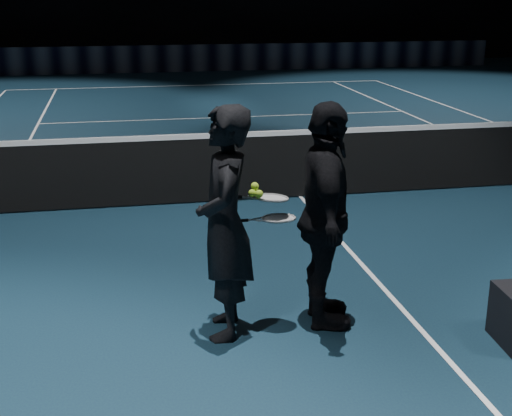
{
  "coord_description": "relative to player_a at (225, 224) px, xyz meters",
  "views": [
    {
      "loc": [
        -2.44,
        -9.21,
        2.81
      ],
      "look_at": [
        -1.38,
        -3.79,
        1.08
      ],
      "focal_mm": 50.0,
      "sensor_mm": 36.0,
      "label": 1
    }
  ],
  "objects": [
    {
      "name": "net_tape",
      "position": [
        1.64,
        3.8,
        -0.05
      ],
      "size": [
        12.8,
        0.03,
        0.07
      ],
      "primitive_type": "cube",
      "color": "white",
      "rests_on": "net_mesh"
    },
    {
      "name": "sponsor_backdrop",
      "position": [
        1.64,
        19.3,
        -0.52
      ],
      "size": [
        22.0,
        0.15,
        0.9
      ],
      "primitive_type": "cube",
      "color": "black",
      "rests_on": "floor"
    },
    {
      "name": "racket_upper",
      "position": [
        0.4,
        0.05,
        0.18
      ],
      "size": [
        0.7,
        0.28,
        0.1
      ],
      "primitive_type": null,
      "rotation": [
        0.0,
        0.1,
        0.09
      ],
      "color": "black",
      "rests_on": "player_b"
    },
    {
      "name": "player_a",
      "position": [
        0.0,
        0.0,
        0.0
      ],
      "size": [
        0.56,
        0.76,
        1.94
      ],
      "primitive_type": "imported",
      "rotation": [
        0.0,
        0.0,
        -1.71
      ],
      "color": "black",
      "rests_on": "floor"
    },
    {
      "name": "floor",
      "position": [
        1.64,
        3.8,
        -0.97
      ],
      "size": [
        36.0,
        36.0,
        0.0
      ],
      "primitive_type": "plane",
      "color": "#0D1E31",
      "rests_on": "ground"
    },
    {
      "name": "player_b",
      "position": [
        0.85,
        0.01,
        0.0
      ],
      "size": [
        0.66,
        1.2,
        1.94
      ],
      "primitive_type": "imported",
      "rotation": [
        0.0,
        0.0,
        1.4
      ],
      "color": "black",
      "rests_on": "floor"
    },
    {
      "name": "tennis_balls",
      "position": [
        0.25,
        0.01,
        0.26
      ],
      "size": [
        0.12,
        0.1,
        0.12
      ],
      "primitive_type": null,
      "color": "#9EC429",
      "rests_on": "racket_upper"
    },
    {
      "name": "court_lines",
      "position": [
        1.64,
        3.8,
        -0.96
      ],
      "size": [
        10.98,
        23.78,
        0.01
      ],
      "primitive_type": null,
      "color": "white",
      "rests_on": "floor"
    },
    {
      "name": "racket_lower",
      "position": [
        0.45,
        0.01,
        0.02
      ],
      "size": [
        0.68,
        0.23,
        0.03
      ],
      "primitive_type": null,
      "rotation": [
        0.0,
        0.0,
        0.02
      ],
      "color": "black",
      "rests_on": "player_a"
    },
    {
      "name": "net_mesh",
      "position": [
        1.64,
        3.8,
        -0.52
      ],
      "size": [
        12.8,
        0.02,
        0.86
      ],
      "primitive_type": "cube",
      "color": "black",
      "rests_on": "floor"
    }
  ]
}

